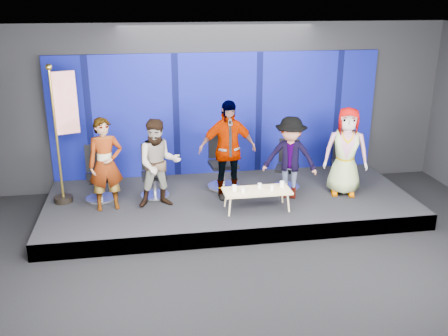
{
  "coord_description": "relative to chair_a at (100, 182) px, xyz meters",
  "views": [
    {
      "loc": [
        -1.6,
        -6.38,
        3.99
      ],
      "look_at": [
        -0.13,
        2.4,
        0.92
      ],
      "focal_mm": 40.0,
      "sensor_mm": 36.0,
      "label": 1
    }
  ],
  "objects": [
    {
      "name": "mug_a",
      "position": [
        2.44,
        -0.93,
        0.08
      ],
      "size": [
        0.08,
        0.08,
        0.1
      ],
      "primitive_type": "cylinder",
      "color": "white",
      "rests_on": "coffee_table"
    },
    {
      "name": "room_walls",
      "position": [
        2.47,
        -2.77,
        1.78
      ],
      "size": [
        10.02,
        8.02,
        3.51
      ],
      "color": "black",
      "rests_on": "ground"
    },
    {
      "name": "coffee_table",
      "position": [
        2.84,
        -0.97,
        0.0
      ],
      "size": [
        1.23,
        0.52,
        0.38
      ],
      "rotation": [
        0.0,
        0.0,
        0.0
      ],
      "color": "tan",
      "rests_on": "riser"
    },
    {
      "name": "chair_b",
      "position": [
        1.03,
        -0.01,
        -0.01
      ],
      "size": [
        0.61,
        0.61,
        1.02
      ],
      "rotation": [
        0.0,
        0.0,
        0.06
      ],
      "color": "silver",
      "rests_on": "riser"
    },
    {
      "name": "backdrop",
      "position": [
        2.47,
        1.18,
        0.96
      ],
      "size": [
        7.0,
        0.08,
        2.6
      ],
      "primitive_type": "cube",
      "color": "#070C59",
      "rests_on": "riser"
    },
    {
      "name": "chair_c",
      "position": [
        2.42,
        0.24,
        0.04
      ],
      "size": [
        0.71,
        0.71,
        1.17
      ],
      "rotation": [
        0.0,
        0.0,
        0.08
      ],
      "color": "silver",
      "rests_on": "riser"
    },
    {
      "name": "riser",
      "position": [
        2.47,
        -0.27,
        -0.49
      ],
      "size": [
        7.0,
        3.0,
        0.3
      ],
      "primitive_type": "cube",
      "color": "black",
      "rests_on": "ground"
    },
    {
      "name": "ground",
      "position": [
        2.47,
        -2.77,
        -0.64
      ],
      "size": [
        10.0,
        10.0,
        0.0
      ],
      "primitive_type": "plane",
      "color": "black",
      "rests_on": "ground"
    },
    {
      "name": "chair_d",
      "position": [
        3.7,
        0.0,
        -0.02
      ],
      "size": [
        0.73,
        0.73,
        0.98
      ],
      "rotation": [
        0.0,
        0.0,
        -0.41
      ],
      "color": "silver",
      "rests_on": "riser"
    },
    {
      "name": "panelist_a",
      "position": [
        0.18,
        -0.47,
        0.5
      ],
      "size": [
        0.68,
        0.51,
        1.7
      ],
      "primitive_type": "imported",
      "rotation": [
        0.0,
        0.0,
        0.17
      ],
      "color": "black",
      "rests_on": "riser"
    },
    {
      "name": "chair_e",
      "position": [
        4.89,
        -0.01,
        0.01
      ],
      "size": [
        0.76,
        0.76,
        1.07
      ],
      "rotation": [
        0.0,
        0.0,
        -0.31
      ],
      "color": "silver",
      "rests_on": "riser"
    },
    {
      "name": "mug_c",
      "position": [
        2.92,
        -0.87,
        0.08
      ],
      "size": [
        0.07,
        0.07,
        0.09
      ],
      "primitive_type": "cylinder",
      "color": "white",
      "rests_on": "coffee_table"
    },
    {
      "name": "panelist_c",
      "position": [
        2.42,
        -0.27,
        0.6
      ],
      "size": [
        1.15,
        0.55,
        1.9
      ],
      "primitive_type": "imported",
      "rotation": [
        0.0,
        0.0,
        0.08
      ],
      "color": "black",
      "rests_on": "riser"
    },
    {
      "name": "flag_stand",
      "position": [
        -0.56,
        0.01,
        1.03
      ],
      "size": [
        0.59,
        0.34,
        2.59
      ],
      "rotation": [
        0.0,
        0.0,
        0.34
      ],
      "color": "black",
      "rests_on": "riser"
    },
    {
      "name": "panelist_d",
      "position": [
        3.59,
        -0.49,
        0.45
      ],
      "size": [
        1.18,
        0.95,
        1.59
      ],
      "primitive_type": "imported",
      "rotation": [
        0.0,
        0.0,
        -0.41
      ],
      "color": "black",
      "rests_on": "riser"
    },
    {
      "name": "chair_a",
      "position": [
        0.0,
        0.0,
        0.0
      ],
      "size": [
        0.68,
        0.68,
        1.05
      ],
      "rotation": [
        0.0,
        0.0,
        0.17
      ],
      "color": "silver",
      "rests_on": "riser"
    },
    {
      "name": "mug_b",
      "position": [
        2.57,
        -1.03,
        0.07
      ],
      "size": [
        0.07,
        0.07,
        0.09
      ],
      "primitive_type": "cylinder",
      "color": "white",
      "rests_on": "coffee_table"
    },
    {
      "name": "panelist_e",
      "position": [
        4.7,
        -0.48,
        0.52
      ],
      "size": [
        0.97,
        0.78,
        1.73
      ],
      "primitive_type": "imported",
      "rotation": [
        0.0,
        0.0,
        -0.31
      ],
      "color": "black",
      "rests_on": "riser"
    },
    {
      "name": "panelist_b",
      "position": [
        1.12,
        -0.51,
        0.48
      ],
      "size": [
        0.84,
        0.67,
        1.65
      ],
      "primitive_type": "imported",
      "rotation": [
        0.0,
        0.0,
        0.06
      ],
      "color": "black",
      "rests_on": "riser"
    },
    {
      "name": "mug_d",
      "position": [
        3.11,
        -1.0,
        0.07
      ],
      "size": [
        0.07,
        0.07,
        0.09
      ],
      "primitive_type": "cylinder",
      "color": "white",
      "rests_on": "coffee_table"
    },
    {
      "name": "mug_e",
      "position": [
        3.34,
        -0.87,
        0.08
      ],
      "size": [
        0.09,
        0.09,
        0.1
      ],
      "primitive_type": "cylinder",
      "color": "white",
      "rests_on": "coffee_table"
    }
  ]
}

